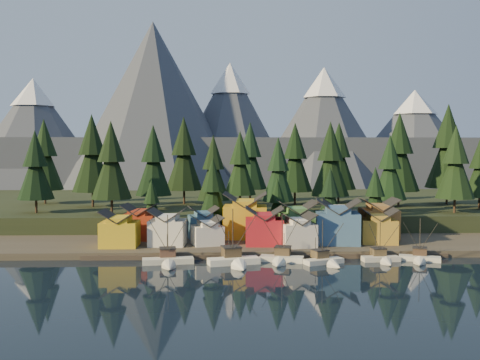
{
  "coord_description": "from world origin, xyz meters",
  "views": [
    {
      "loc": [
        -9.58,
        -99.78,
        23.58
      ],
      "look_at": [
        -5.2,
        30.0,
        16.39
      ],
      "focal_mm": 40.0,
      "sensor_mm": 36.0,
      "label": 1
    }
  ],
  "objects_px": {
    "boat_6": "(420,253)",
    "house_back_1": "(203,222)",
    "boat_5": "(382,253)",
    "boat_2": "(235,254)",
    "house_front_0": "(120,227)",
    "house_front_1": "(168,226)",
    "boat_1": "(168,255)",
    "house_back_0": "(140,221)",
    "boat_3": "(281,252)",
    "boat_4": "(326,255)"
  },
  "relations": [
    {
      "from": "boat_2",
      "to": "house_back_0",
      "type": "xyz_separation_m",
      "value": [
        -23.12,
        24.2,
        3.66
      ]
    },
    {
      "from": "house_front_1",
      "to": "house_back_1",
      "type": "distance_m",
      "value": 11.7
    },
    {
      "from": "house_back_0",
      "to": "house_back_1",
      "type": "distance_m",
      "value": 15.79
    },
    {
      "from": "house_front_0",
      "to": "house_back_1",
      "type": "height_order",
      "value": "house_front_0"
    },
    {
      "from": "boat_5",
      "to": "house_back_0",
      "type": "distance_m",
      "value": 58.76
    },
    {
      "from": "house_front_1",
      "to": "house_back_0",
      "type": "height_order",
      "value": "house_back_0"
    },
    {
      "from": "boat_5",
      "to": "boat_2",
      "type": "bearing_deg",
      "value": 179.8
    },
    {
      "from": "boat_5",
      "to": "boat_6",
      "type": "distance_m",
      "value": 8.0
    },
    {
      "from": "boat_6",
      "to": "house_back_0",
      "type": "height_order",
      "value": "house_back_0"
    },
    {
      "from": "boat_1",
      "to": "house_back_0",
      "type": "bearing_deg",
      "value": 103.89
    },
    {
      "from": "boat_3",
      "to": "boat_1",
      "type": "bearing_deg",
      "value": -161.77
    },
    {
      "from": "house_front_0",
      "to": "house_front_1",
      "type": "bearing_deg",
      "value": 8.13
    },
    {
      "from": "boat_1",
      "to": "house_back_0",
      "type": "height_order",
      "value": "house_back_0"
    },
    {
      "from": "boat_2",
      "to": "house_front_0",
      "type": "distance_m",
      "value": 30.07
    },
    {
      "from": "boat_4",
      "to": "boat_6",
      "type": "xyz_separation_m",
      "value": [
        20.36,
        2.09,
        -0.05
      ]
    },
    {
      "from": "boat_3",
      "to": "boat_2",
      "type": "bearing_deg",
      "value": -151.44
    },
    {
      "from": "boat_5",
      "to": "boat_6",
      "type": "relative_size",
      "value": 0.98
    },
    {
      "from": "boat_1",
      "to": "boat_6",
      "type": "xyz_separation_m",
      "value": [
        53.03,
        1.27,
        -0.14
      ]
    },
    {
      "from": "boat_1",
      "to": "boat_4",
      "type": "height_order",
      "value": "boat_1"
    },
    {
      "from": "house_front_0",
      "to": "house_back_1",
      "type": "bearing_deg",
      "value": 28.27
    },
    {
      "from": "boat_4",
      "to": "house_front_1",
      "type": "xyz_separation_m",
      "value": [
        -34.26,
        15.62,
        3.99
      ]
    },
    {
      "from": "house_front_0",
      "to": "house_front_1",
      "type": "height_order",
      "value": "house_front_1"
    },
    {
      "from": "boat_2",
      "to": "boat_6",
      "type": "bearing_deg",
      "value": -10.32
    },
    {
      "from": "boat_5",
      "to": "house_front_1",
      "type": "height_order",
      "value": "house_front_1"
    },
    {
      "from": "boat_3",
      "to": "house_back_1",
      "type": "relative_size",
      "value": 1.34
    },
    {
      "from": "boat_1",
      "to": "boat_3",
      "type": "height_order",
      "value": "boat_1"
    },
    {
      "from": "boat_4",
      "to": "house_front_1",
      "type": "relative_size",
      "value": 1.16
    },
    {
      "from": "house_front_0",
      "to": "boat_3",
      "type": "bearing_deg",
      "value": -17.83
    },
    {
      "from": "house_front_1",
      "to": "boat_6",
      "type": "bearing_deg",
      "value": -9.43
    },
    {
      "from": "boat_3",
      "to": "boat_4",
      "type": "distance_m",
      "value": 9.44
    },
    {
      "from": "boat_1",
      "to": "boat_2",
      "type": "bearing_deg",
      "value": -11.92
    },
    {
      "from": "boat_1",
      "to": "boat_4",
      "type": "bearing_deg",
      "value": -9.4
    },
    {
      "from": "boat_4",
      "to": "house_front_0",
      "type": "height_order",
      "value": "house_front_0"
    },
    {
      "from": "boat_1",
      "to": "house_front_0",
      "type": "distance_m",
      "value": 18.64
    },
    {
      "from": "boat_6",
      "to": "house_back_0",
      "type": "bearing_deg",
      "value": -179.08
    },
    {
      "from": "boat_2",
      "to": "house_back_1",
      "type": "bearing_deg",
      "value": 93.27
    },
    {
      "from": "boat_1",
      "to": "house_front_1",
      "type": "distance_m",
      "value": 15.39
    },
    {
      "from": "boat_2",
      "to": "house_back_1",
      "type": "relative_size",
      "value": 1.52
    },
    {
      "from": "house_front_0",
      "to": "house_front_1",
      "type": "xyz_separation_m",
      "value": [
        10.82,
        1.44,
        0.05
      ]
    },
    {
      "from": "boat_4",
      "to": "house_back_0",
      "type": "xyz_separation_m",
      "value": [
        -41.99,
        24.06,
        4.14
      ]
    },
    {
      "from": "boat_5",
      "to": "house_front_0",
      "type": "distance_m",
      "value": 58.83
    },
    {
      "from": "boat_5",
      "to": "house_front_0",
      "type": "xyz_separation_m",
      "value": [
        -57.44,
        12.04,
        3.98
      ]
    },
    {
      "from": "boat_5",
      "to": "house_back_1",
      "type": "relative_size",
      "value": 1.18
    },
    {
      "from": "boat_1",
      "to": "boat_5",
      "type": "xyz_separation_m",
      "value": [
        45.03,
        1.32,
        -0.13
      ]
    },
    {
      "from": "boat_5",
      "to": "house_front_1",
      "type": "xyz_separation_m",
      "value": [
        -46.63,
        13.48,
        4.03
      ]
    },
    {
      "from": "boat_6",
      "to": "house_front_0",
      "type": "relative_size",
      "value": 1.19
    },
    {
      "from": "boat_6",
      "to": "house_back_1",
      "type": "height_order",
      "value": "house_back_1"
    },
    {
      "from": "house_back_0",
      "to": "house_back_1",
      "type": "bearing_deg",
      "value": 5.76
    },
    {
      "from": "boat_5",
      "to": "house_front_1",
      "type": "bearing_deg",
      "value": 159.5
    },
    {
      "from": "house_front_0",
      "to": "house_back_0",
      "type": "bearing_deg",
      "value": 73.17
    }
  ]
}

